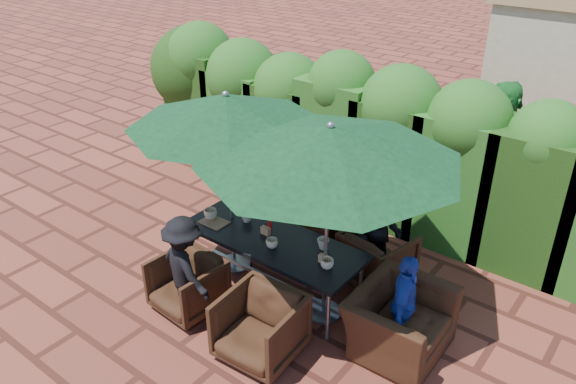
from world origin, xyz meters
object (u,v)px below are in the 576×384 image
Objects in this scene: chair_far_left at (270,217)px; chair_near_left at (187,283)px; chair_end_right at (400,313)px; dining_table at (272,244)px; umbrella_left at (226,111)px; chair_far_right at (377,255)px; umbrella_right at (330,144)px; chair_far_mid at (318,228)px; chair_near_right at (260,325)px.

chair_near_left reaches higher than chair_far_left.
dining_table is at bearing 89.91° from chair_end_right.
umbrella_left reaches higher than chair_far_right.
chair_far_left is 2.68m from chair_end_right.
chair_end_right is at bearing 142.87° from chair_far_right.
umbrella_right is 3.75× the size of chair_near_left.
dining_table is 3.21× the size of chair_far_mid.
chair_end_right is at bearing 1.91° from umbrella_right.
chair_far_right reaches higher than dining_table.
chair_near_right is (1.41, -1.89, 0.06)m from chair_far_left.
dining_table is 1.12m from chair_near_left.
umbrella_left is at bearing 177.09° from umbrella_right.
chair_far_left is 0.94× the size of chair_near_left.
umbrella_left is 2.50m from chair_near_right.
umbrella_left reaches higher than chair_near_right.
umbrella_left is 1.53m from umbrella_right.
chair_far_mid is 2.06m from chair_near_left.
chair_end_right is (2.53, -0.87, 0.12)m from chair_far_left.
chair_far_left is at bearing 13.53° from chair_far_right.
chair_near_right is at bearing -98.88° from umbrella_right.
chair_far_right is (1.73, 0.05, 0.04)m from chair_far_left.
chair_far_mid is 0.67× the size of chair_end_right.
chair_far_right reaches higher than chair_far_mid.
dining_table is 1.38m from chair_far_right.
umbrella_right is at bearing -0.07° from dining_table.
chair_far_left is 2.36m from chair_near_right.
dining_table is at bearing 62.64° from chair_near_left.
dining_table is at bearing 151.22° from chair_far_left.
chair_end_right is (0.80, -0.92, 0.08)m from chair_far_right.
chair_near_left is (-1.52, -1.88, -0.02)m from chair_far_right.
chair_far_left is 0.98× the size of chair_far_mid.
chair_near_right is at bearing 131.13° from chair_end_right.
umbrella_left is 2.03m from chair_far_left.
chair_far_right is at bearing 39.94° from chair_end_right.
chair_far_left is 0.89× the size of chair_far_right.
dining_table reaches higher than chair_far_mid.
chair_far_right is at bearing 54.91° from chair_near_left.
chair_far_left is (-0.04, 0.82, -1.86)m from umbrella_left.
chair_far_mid is at bearing 79.42° from chair_near_left.
umbrella_left is at bearing 113.04° from chair_far_left.
chair_end_right reaches higher than chair_far_mid.
dining_table is 1.20m from chair_near_right.
chair_near_left is (-0.56, -0.93, -0.29)m from dining_table.
umbrella_left is at bearing 103.79° from chair_near_left.
umbrella_left is at bearing 39.09° from chair_far_right.
chair_far_mid is at bearing 55.14° from umbrella_left.
chair_far_mid is at bearing 5.16° from chair_far_right.
umbrella_left is 2.96× the size of chair_near_right.
chair_far_right is 1.05× the size of chair_near_left.
chair_far_right is at bearing 27.28° from umbrella_left.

